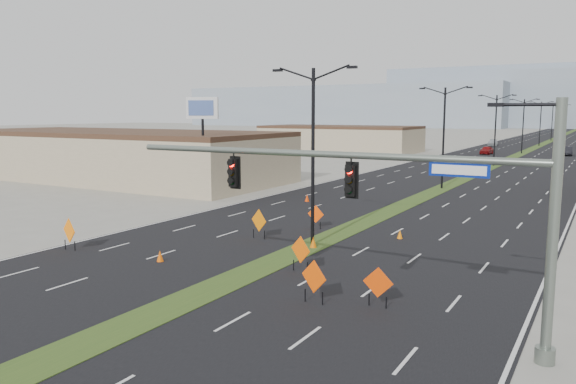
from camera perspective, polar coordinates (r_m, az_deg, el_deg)
The scene contains 29 objects.
ground at distance 22.86m, azimuth -11.86°, elevation -11.44°, with size 600.00×600.00×0.00m, color gray.
road_surface at distance 117.09m, azimuth 22.88°, elevation 3.74°, with size 25.00×400.00×0.02m, color black.
median_strip at distance 117.09m, azimuth 22.88°, elevation 3.74°, with size 2.00×400.00×0.04m, color #2B491A.
building_sw_near at distance 67.74m, azimuth -17.11°, elevation 3.43°, with size 40.00×16.00×5.00m, color tan.
building_sw_far at distance 111.27m, azimuth 5.29°, elevation 5.30°, with size 30.00×14.00×4.50m, color tan.
mesa_west at distance 325.10m, azimuth 5.64°, elevation 8.64°, with size 180.00×50.00×22.00m, color #8493A4.
mesa_backdrop at distance 338.98m, azimuth 22.76°, elevation 8.88°, with size 140.00×50.00×32.00m, color #8493A4.
signal_mast at distance 19.11m, azimuth 11.48°, elevation -0.45°, with size 16.30×0.60×8.00m.
streetlight_0 at distance 31.56m, azimuth 2.55°, elevation 4.16°, with size 5.15×0.24×10.02m.
streetlight_1 at distance 57.83m, azimuth 15.53°, elevation 5.65°, with size 5.15×0.24×10.02m.
streetlight_2 at distance 85.21m, azimuth 20.32°, elevation 6.13°, with size 5.15×0.24×10.02m.
streetlight_3 at distance 112.90m, azimuth 22.77°, elevation 6.36°, with size 5.15×0.24×10.02m.
streetlight_4 at distance 140.71m, azimuth 24.26°, elevation 6.50°, with size 5.15×0.24×10.02m.
streetlight_5 at distance 168.58m, azimuth 25.26°, elevation 6.58°, with size 5.15×0.24×10.02m.
streetlight_6 at distance 196.49m, azimuth 25.97°, elevation 6.64°, with size 5.15×0.24×10.02m.
car_left at distance 108.95m, azimuth 19.53°, elevation 4.03°, with size 1.76×4.39×1.49m, color maroon.
car_mid at distance 111.45m, azimuth 26.47°, elevation 3.75°, with size 1.71×4.89×1.61m, color black.
car_far at distance 137.12m, azimuth 20.10°, elevation 4.73°, with size 2.06×5.07×1.47m, color #A7ACB1.
construction_sign_0 at distance 33.21m, azimuth -21.34°, elevation -3.77°, with size 1.33×0.38×1.81m.
construction_sign_1 at distance 33.85m, azimuth -2.97°, elevation -3.00°, with size 1.30×0.47×1.81m.
construction_sign_2 at distance 36.84m, azimuth 2.84°, elevation -2.35°, with size 1.17×0.05×1.55m.
construction_sign_3 at distance 26.89m, azimuth 1.29°, elevation -6.00°, with size 1.25×0.48×1.75m.
construction_sign_4 at distance 22.55m, azimuth 2.65°, elevation -8.73°, with size 1.29×0.45×1.79m.
construction_sign_5 at distance 22.41m, azimuth 9.13°, elevation -9.20°, with size 1.22×0.14×1.63m.
cone_0 at distance 29.57m, azimuth -12.87°, elevation -6.36°, with size 0.36×0.36×0.61m, color #E35504.
cone_1 at distance 31.67m, azimuth 2.58°, elevation -5.14°, with size 0.40×0.40×0.67m, color #D55F04.
cone_2 at distance 34.62m, azimuth 11.30°, elevation -4.23°, with size 0.34×0.34×0.56m, color orange.
cone_3 at distance 48.02m, azimuth 1.94°, elevation -0.60°, with size 0.39×0.39×0.65m, color #DF3704.
pole_sign_west at distance 51.80m, azimuth -8.69°, elevation 7.66°, with size 2.84×1.40×8.95m.
Camera 1 is at (14.53, -15.94, 7.57)m, focal length 35.00 mm.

